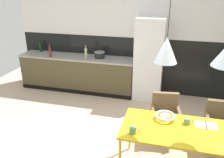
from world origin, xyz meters
name	(u,v)px	position (x,y,z in m)	size (l,w,h in m)	color
back_wall_splashback_dark	(139,65)	(0.00, 2.84, 0.69)	(6.30, 0.12, 1.38)	black
back_wall_panel_upper	(141,8)	(0.00, 2.84, 2.07)	(6.30, 0.12, 1.38)	white
kitchen_counter	(78,73)	(-1.53, 2.48, 0.45)	(2.97, 0.63, 0.89)	#494227
refrigerator_column	(149,59)	(0.28, 2.48, 0.96)	(0.65, 0.60, 1.91)	silver
dining_table	(185,133)	(1.05, 0.04, 0.71)	(1.70, 0.81, 0.75)	gold
armchair_facing_counter	(221,120)	(1.65, 0.86, 0.52)	(0.50, 0.48, 0.81)	brown
armchair_head_of_table	(165,111)	(0.76, 0.93, 0.51)	(0.54, 0.53, 0.81)	brown
fruit_bowl	(165,116)	(0.77, 0.26, 0.80)	(0.30, 0.30, 0.08)	silver
open_book	(206,125)	(1.33, 0.23, 0.76)	(0.29, 0.20, 0.02)	white
mug_wide_latte	(187,121)	(1.07, 0.21, 0.80)	(0.13, 0.09, 0.09)	#5B8456
mug_dark_espresso	(133,130)	(0.38, -0.21, 0.80)	(0.13, 0.09, 0.09)	#5B8456
cooking_pot	(100,55)	(-0.93, 2.51, 0.97)	(0.26, 0.26, 0.18)	black
bottle_spice_small	(50,52)	(-2.13, 2.25, 1.02)	(0.06, 0.06, 0.33)	maroon
bottle_vinegar_dark	(86,53)	(-1.23, 2.35, 1.03)	(0.06, 0.06, 0.32)	tan
bottle_wine_green	(40,47)	(-2.64, 2.64, 1.02)	(0.07, 0.07, 0.29)	#0F3319
pendant_lamp_over_table_near	(166,50)	(0.71, 0.04, 1.84)	(0.28, 0.28, 1.03)	black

